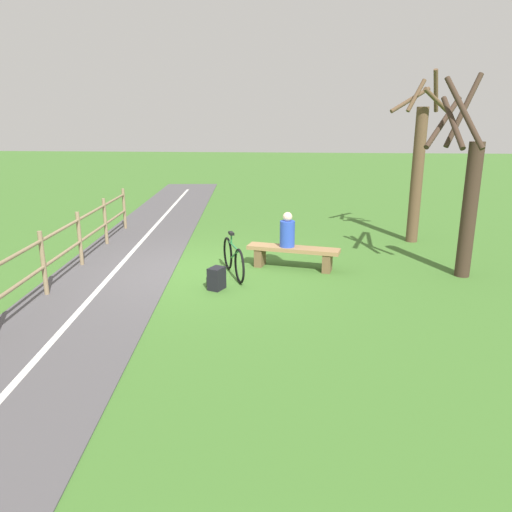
# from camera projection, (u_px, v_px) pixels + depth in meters

# --- Properties ---
(ground_plane) EXTENTS (80.00, 80.00, 0.00)m
(ground_plane) POSITION_uv_depth(u_px,v_px,m) (198.00, 271.00, 9.70)
(ground_plane) COLOR #3D6B28
(paved_path) EXTENTS (6.22, 36.04, 0.02)m
(paved_path) POSITION_uv_depth(u_px,v_px,m) (33.00, 363.00, 5.97)
(paved_path) COLOR #4C494C
(paved_path) RESTS_ON ground_plane
(path_centre_line) EXTENTS (3.55, 31.82, 0.00)m
(path_centre_line) POSITION_uv_depth(u_px,v_px,m) (33.00, 362.00, 5.97)
(path_centre_line) COLOR silver
(path_centre_line) RESTS_ON paved_path
(bench) EXTENTS (1.92, 0.77, 0.45)m
(bench) POSITION_uv_depth(u_px,v_px,m) (293.00, 253.00, 9.80)
(bench) COLOR #937047
(bench) RESTS_ON ground_plane
(person_seated) EXTENTS (0.36, 0.36, 0.71)m
(person_seated) POSITION_uv_depth(u_px,v_px,m) (287.00, 232.00, 9.71)
(person_seated) COLOR #2847B7
(person_seated) RESTS_ON bench
(bicycle) EXTENTS (0.63, 1.51, 0.84)m
(bicycle) POSITION_uv_depth(u_px,v_px,m) (233.00, 258.00, 9.33)
(bicycle) COLOR black
(bicycle) RESTS_ON ground_plane
(backpack) EXTENTS (0.34, 0.36, 0.40)m
(backpack) POSITION_uv_depth(u_px,v_px,m) (216.00, 279.00, 8.60)
(backpack) COLOR black
(backpack) RESTS_ON ground_plane
(fence_roadside) EXTENTS (1.16, 10.82, 1.14)m
(fence_roadside) POSITION_uv_depth(u_px,v_px,m) (43.00, 258.00, 8.18)
(fence_roadside) COLOR #847051
(fence_roadside) RESTS_ON ground_plane
(tree_near_bench) EXTENTS (1.15, 1.66, 3.79)m
(tree_near_bench) POSITION_uv_depth(u_px,v_px,m) (466.00, 191.00, 8.99)
(tree_near_bench) COLOR #38281E
(tree_near_bench) RESTS_ON ground_plane
(tree_mid_field) EXTENTS (1.30, 1.32, 4.06)m
(tree_mid_field) POSITION_uv_depth(u_px,v_px,m) (418.00, 166.00, 11.64)
(tree_mid_field) COLOR brown
(tree_mid_field) RESTS_ON ground_plane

